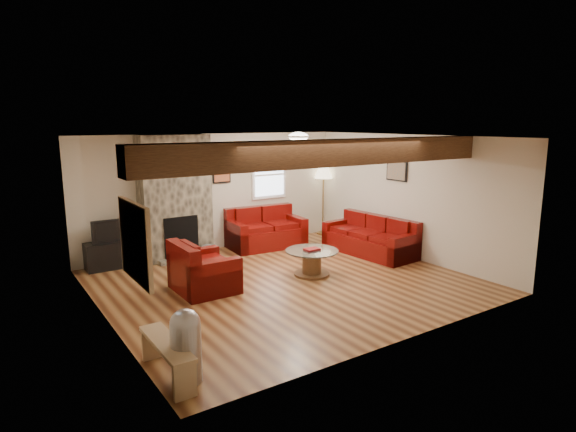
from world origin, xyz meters
The scene contains 18 objects.
room centered at (0.00, 0.00, 1.25)m, with size 8.00×8.00×8.00m.
oak_beam centered at (0.00, -1.25, 2.31)m, with size 6.00×0.36×0.38m, color black.
chimney_breast centered at (-1.00, 2.49, 1.22)m, with size 1.40×0.67×2.50m.
back_window centered at (1.35, 2.71, 1.55)m, with size 0.90×0.08×1.10m, color white, non-canonical shape.
hatch_window centered at (-2.96, -1.50, 1.45)m, with size 0.08×1.00×0.90m, color tan, non-canonical shape.
ceiling_dome centered at (0.90, 0.90, 2.44)m, with size 0.40×0.40×0.18m, color white, non-canonical shape.
artwork_back centered at (0.15, 2.71, 1.70)m, with size 0.42×0.06×0.52m, color black, non-canonical shape.
artwork_right centered at (2.96, 0.30, 1.75)m, with size 0.06×0.55×0.42m, color black, non-canonical shape.
sofa_three centered at (2.48, 0.53, 0.39)m, with size 2.04×0.85×0.79m, color #480605, non-canonical shape.
loveseat centered at (0.97, 2.23, 0.44)m, with size 1.64×0.94×0.87m, color #480605, non-canonical shape.
armchair_red centered at (-1.35, 0.39, 0.42)m, with size 1.03×0.90×0.83m, color #480605, non-canonical shape.
coffee_table centered at (0.61, 0.04, 0.24)m, with size 0.96×0.96×0.50m.
tv_cabinet centered at (-2.26, 2.53, 0.26)m, with size 1.02×0.41×0.51m, color black.
television centered at (-2.26, 2.53, 0.73)m, with size 0.77×0.10×0.44m, color black.
floor_lamp centered at (2.80, 2.54, 1.45)m, with size 0.43×0.43×1.70m.
pine_bench centered at (-2.83, -1.95, 0.21)m, with size 0.26×1.10×0.41m, color tan, non-canonical shape.
pedal_bin centered at (-2.68, -2.14, 0.41)m, with size 0.33×0.33×0.82m, color #9B9BA0, non-canonical shape.
coal_bucket centered at (-0.52, 1.99, 0.15)m, with size 0.32×0.32×0.30m, color slate, non-canonical shape.
Camera 1 is at (-4.42, -6.69, 2.75)m, focal length 30.00 mm.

